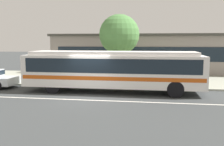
# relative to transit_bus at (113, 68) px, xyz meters

# --- Properties ---
(ground_plane) EXTENTS (120.00, 120.00, 0.00)m
(ground_plane) POSITION_rel_transit_bus_xyz_m (-1.28, -1.73, -1.56)
(ground_plane) COLOR #393C3D
(sidewalk_slab) EXTENTS (60.00, 8.00, 0.12)m
(sidewalk_slab) POSITION_rel_transit_bus_xyz_m (-1.28, 5.35, -1.50)
(sidewalk_slab) COLOR #9B9D8D
(sidewalk_slab) RESTS_ON ground_plane
(lane_stripe_center) EXTENTS (56.00, 0.16, 0.01)m
(lane_stripe_center) POSITION_rel_transit_bus_xyz_m (-1.28, -2.53, -1.56)
(lane_stripe_center) COLOR silver
(lane_stripe_center) RESTS_ON ground_plane
(transit_bus) EXTENTS (11.58, 2.52, 2.68)m
(transit_bus) POSITION_rel_transit_bus_xyz_m (0.00, 0.00, 0.00)
(transit_bus) COLOR white
(transit_bus) RESTS_ON ground_plane
(pedestrian_waiting_near_sign) EXTENTS (0.45, 0.45, 1.62)m
(pedestrian_waiting_near_sign) POSITION_rel_transit_bus_xyz_m (0.73, 2.98, -0.50)
(pedestrian_waiting_near_sign) COLOR slate
(pedestrian_waiting_near_sign) RESTS_ON sidewalk_slab
(pedestrian_walking_along_curb) EXTENTS (0.34, 0.34, 1.76)m
(pedestrian_walking_along_curb) POSITION_rel_transit_bus_xyz_m (5.07, 2.90, -0.41)
(pedestrian_walking_along_curb) COLOR #343141
(pedestrian_walking_along_curb) RESTS_ON sidewalk_slab
(pedestrian_standing_by_tree) EXTENTS (0.41, 0.41, 1.62)m
(pedestrian_standing_by_tree) POSITION_rel_transit_bus_xyz_m (0.17, 2.96, -0.50)
(pedestrian_standing_by_tree) COLOR #2E272E
(pedestrian_standing_by_tree) RESTS_ON sidewalk_slab
(bus_stop_sign) EXTENTS (0.08, 0.44, 2.52)m
(bus_stop_sign) POSITION_rel_transit_bus_xyz_m (3.03, 1.80, 0.17)
(bus_stop_sign) COLOR gray
(bus_stop_sign) RESTS_ON sidewalk_slab
(street_tree_near_stop) EXTENTS (3.27, 3.27, 5.39)m
(street_tree_near_stop) POSITION_rel_transit_bus_xyz_m (-0.14, 4.43, 2.30)
(street_tree_near_stop) COLOR brown
(street_tree_near_stop) RESTS_ON sidewalk_slab
(station_building) EXTENTS (21.24, 7.64, 4.06)m
(station_building) POSITION_rel_transit_bus_xyz_m (2.72, 11.98, 0.48)
(station_building) COLOR gray
(station_building) RESTS_ON ground_plane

